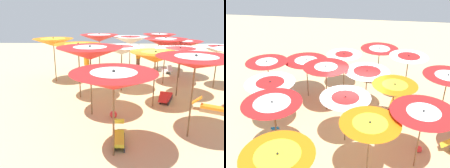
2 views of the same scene
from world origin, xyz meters
The scene contains 23 objects.
ground centered at (0.00, 0.00, -0.02)m, with size 38.27×38.27×0.04m, color #D1B57F.
beach_umbrella_0 centered at (-4.40, 1.09, 2.21)m, with size 2.05×2.05×2.43m.
beach_umbrella_1 centered at (-3.51, -0.77, 2.07)m, with size 2.11×2.11×2.34m.
beach_umbrella_2 centered at (-2.72, -2.55, 2.27)m, with size 2.16×2.16×2.52m.
beach_umbrella_3 centered at (-1.68, -4.87, 2.14)m, with size 2.11×2.11×2.39m.
beach_umbrella_4 centered at (-2.70, 2.09, 1.93)m, with size 2.27×2.27×2.20m.
beach_umbrella_5 centered at (-1.44, 0.93, 2.16)m, with size 2.18×2.18×2.44m.
beach_umbrella_6 centered at (-0.25, -1.28, 1.95)m, with size 2.02×2.02×2.20m.
beach_umbrella_7 centered at (0.78, -3.09, 2.14)m, with size 2.03×2.03×2.41m.
beach_umbrella_8 centered at (-0.89, 3.36, 1.91)m, with size 1.91×1.91×2.14m.
beach_umbrella_9 centered at (0.48, 1.19, 2.00)m, with size 2.14×2.14×2.22m.
beach_umbrella_10 centered at (1.71, -0.03, 1.99)m, with size 1.93×1.93×2.24m.
beach_umbrella_11 centered at (2.52, -2.36, 2.26)m, with size 2.26×2.26×2.53m.
beach_umbrella_12 centered at (1.03, 4.47, 1.92)m, with size 2.19×2.19×2.17m.
beach_umbrella_13 centered at (2.50, 2.76, 2.25)m, with size 1.97×1.97×2.46m.
beach_umbrella_14 centered at (3.98, 0.70, 2.26)m, with size 2.18×2.18×2.49m.
lounger_0 centered at (-3.81, 1.51, 0.19)m, with size 1.31×0.68×0.58m.
lounger_2 centered at (1.19, 0.59, 0.20)m, with size 1.41×0.85×0.58m.
lounger_3 centered at (2.16, 2.08, 0.19)m, with size 0.85×1.27×0.54m.
lounger_4 centered at (-3.08, -1.94, 0.21)m, with size 0.71×1.26×0.63m.
beachgoer_0 centered at (-2.51, -3.28, 0.84)m, with size 0.30×0.30×1.61m.
beachgoer_1 centered at (-4.37, -0.19, 0.91)m, with size 0.30×0.30×1.74m.
beach_ball centered at (2.80, -1.56, 0.13)m, with size 0.26×0.26×0.26m, color red.
Camera 2 is at (0.75, -9.93, 7.39)m, focal length 41.74 mm.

